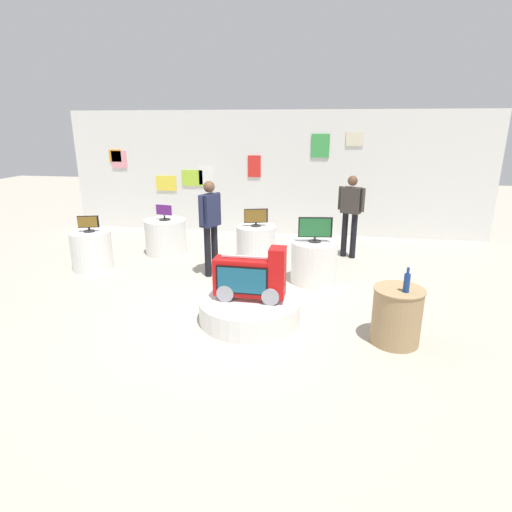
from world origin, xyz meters
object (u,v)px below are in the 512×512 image
at_px(shopper_browsing_near_truck, 210,221).
at_px(display_pedestal_center_rear, 314,262).
at_px(display_pedestal_far_right, 92,250).
at_px(display_pedestal_right_rear, 256,244).
at_px(tv_on_far_right, 88,224).
at_px(side_table_round, 397,315).
at_px(tv_on_left_rear, 164,212).
at_px(tv_on_right_rear, 256,217).
at_px(novelty_firetruck_tv, 251,279).
at_px(tv_on_center_rear, 315,229).
at_px(display_pedestal_left_rear, 166,237).
at_px(shopper_browsing_rear, 351,210).
at_px(main_display_pedestal, 250,309).
at_px(bottle_on_side_table, 407,282).

bearing_deg(shopper_browsing_near_truck, display_pedestal_center_rear, -2.42).
bearing_deg(display_pedestal_far_right, display_pedestal_right_rear, 17.19).
height_order(tv_on_far_right, side_table_round, tv_on_far_right).
relative_size(display_pedestal_center_rear, side_table_round, 1.09).
relative_size(tv_on_left_rear, shopper_browsing_near_truck, 0.23).
bearing_deg(tv_on_right_rear, novelty_firetruck_tv, -82.29).
relative_size(novelty_firetruck_tv, tv_on_left_rear, 2.50).
bearing_deg(shopper_browsing_near_truck, tv_on_far_right, -178.86).
height_order(novelty_firetruck_tv, tv_on_center_rear, tv_on_center_rear).
bearing_deg(display_pedestal_center_rear, side_table_round, -61.20).
distance_m(display_pedestal_left_rear, shopper_browsing_rear, 3.91).
bearing_deg(novelty_firetruck_tv, main_display_pedestal, 158.67).
bearing_deg(display_pedestal_center_rear, tv_on_center_rear, -97.68).
distance_m(tv_on_left_rear, shopper_browsing_near_truck, 1.74).
height_order(main_display_pedestal, tv_on_far_right, tv_on_far_right).
bearing_deg(main_display_pedestal, display_pedestal_right_rear, 97.32).
xyz_separation_m(display_pedestal_center_rear, display_pedestal_right_rear, (-1.18, 0.97, 0.00)).
xyz_separation_m(tv_on_center_rear, display_pedestal_far_right, (-4.21, 0.04, -0.60)).
relative_size(display_pedestal_left_rear, tv_on_right_rear, 1.87).
relative_size(tv_on_far_right, shopper_browsing_near_truck, 0.22).
height_order(main_display_pedestal, tv_on_center_rear, tv_on_center_rear).
bearing_deg(bottle_on_side_table, main_display_pedestal, 167.94).
xyz_separation_m(display_pedestal_left_rear, tv_on_center_rear, (3.17, -1.22, 0.60)).
bearing_deg(side_table_round, display_pedestal_right_rear, 127.55).
bearing_deg(display_pedestal_left_rear, shopper_browsing_rear, 5.43).
bearing_deg(tv_on_far_right, tv_on_left_rear, 48.79).
xyz_separation_m(tv_on_left_rear, shopper_browsing_rear, (3.84, 0.37, 0.09)).
distance_m(display_pedestal_far_right, tv_on_far_right, 0.52).
bearing_deg(display_pedestal_left_rear, tv_on_far_right, -131.10).
distance_m(display_pedestal_center_rear, display_pedestal_far_right, 4.21).
distance_m(display_pedestal_center_rear, tv_on_right_rear, 1.63).
height_order(display_pedestal_right_rear, side_table_round, display_pedestal_right_rear).
bearing_deg(novelty_firetruck_tv, shopper_browsing_rear, 65.19).
bearing_deg(tv_on_right_rear, main_display_pedestal, -82.64).
height_order(display_pedestal_far_right, tv_on_far_right, tv_on_far_right).
distance_m(tv_on_right_rear, display_pedestal_far_right, 3.21).
bearing_deg(display_pedestal_left_rear, main_display_pedestal, -50.95).
height_order(tv_on_left_rear, display_pedestal_far_right, tv_on_left_rear).
height_order(tv_on_left_rear, tv_on_far_right, tv_on_left_rear).
xyz_separation_m(display_pedestal_right_rear, side_table_round, (2.27, -2.96, 0.01)).
distance_m(main_display_pedestal, display_pedestal_right_rear, 2.65).
bearing_deg(display_pedestal_right_rear, shopper_browsing_near_truck, -127.41).
relative_size(novelty_firetruck_tv, display_pedestal_far_right, 1.32).
bearing_deg(tv_on_left_rear, tv_on_right_rear, -7.07).
distance_m(tv_on_center_rear, shopper_browsing_rear, 1.72).
relative_size(display_pedestal_right_rear, bottle_on_side_table, 2.52).
xyz_separation_m(tv_on_far_right, shopper_browsing_rear, (4.88, 1.55, 0.10)).
relative_size(main_display_pedestal, shopper_browsing_rear, 0.85).
xyz_separation_m(novelty_firetruck_tv, display_pedestal_left_rear, (-2.35, 2.88, -0.26)).
bearing_deg(main_display_pedestal, display_pedestal_far_right, 153.33).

